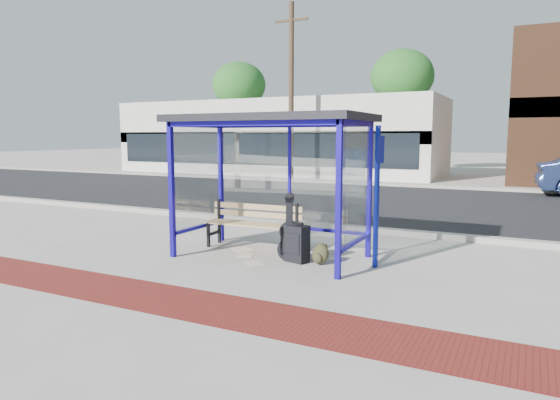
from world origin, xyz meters
The scene contains 19 objects.
ground centered at (0.00, 0.00, 0.00)m, with size 120.00×120.00×0.00m, color #B2ADA0.
brick_paver_strip centered at (0.00, -2.60, 0.01)m, with size 60.00×1.00×0.01m, color maroon.
curb_near centered at (0.00, 2.90, 0.06)m, with size 60.00×0.25×0.12m, color gray.
street_asphalt centered at (0.00, 8.00, 0.00)m, with size 60.00×10.00×0.00m, color black.
curb_far centered at (0.00, 13.10, 0.06)m, with size 60.00×0.25×0.12m, color gray.
far_sidewalk centered at (0.00, 15.00, 0.00)m, with size 60.00×4.00×0.01m, color #B2ADA0.
bus_shelter centered at (0.00, 0.07, 2.07)m, with size 3.30×1.80×2.42m.
storefront_white centered at (-9.00, 17.99, 2.00)m, with size 18.00×6.04×4.00m.
tree_left centered at (-14.00, 22.00, 5.45)m, with size 3.60×3.60×7.03m.
tree_mid centered at (-3.00, 22.00, 5.45)m, with size 3.60×3.60×7.03m.
utility_pole_west centered at (-6.00, 13.40, 4.11)m, with size 1.60×0.24×8.00m.
bench centered at (-0.60, 0.46, 0.49)m, with size 1.85×0.52×0.87m.
guitar_bag centered at (0.41, -0.11, 0.39)m, with size 0.41×0.22×1.07m.
suitcase centered at (0.55, -0.12, 0.31)m, with size 0.43×0.33×0.67m.
backpack centered at (0.96, -0.09, 0.16)m, with size 0.30×0.28×0.34m.
sign_post centered at (1.81, 0.14, 1.25)m, with size 0.10×0.28×2.23m.
newspaper_a centered at (-0.43, -0.11, 0.00)m, with size 0.33×0.26×0.01m, color white.
newspaper_b centered at (-0.04, -0.50, 0.00)m, with size 0.34×0.26×0.01m, color white.
newspaper_c centered at (-0.69, 0.24, 0.00)m, with size 0.39×0.31×0.01m, color white.
Camera 1 is at (3.92, -7.42, 2.06)m, focal length 32.00 mm.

